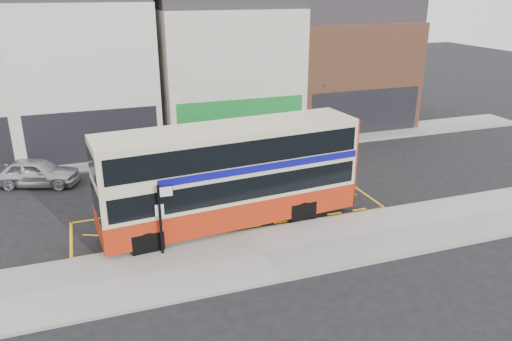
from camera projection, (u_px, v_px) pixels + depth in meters
name	position (u px, v px, depth m)	size (l,w,h in m)	color
ground	(244.00, 230.00, 21.40)	(120.00, 120.00, 0.00)	black
pavement	(262.00, 254.00, 19.34)	(40.00, 4.00, 0.15)	#9D9995
kerb	(246.00, 232.00, 21.04)	(40.00, 0.15, 0.15)	gray
far_pavement	(189.00, 153.00, 31.09)	(50.00, 3.00, 0.15)	#9D9995
road_markings	(233.00, 215.00, 22.81)	(14.00, 3.40, 0.01)	#FFB60D
terrace_left	(84.00, 63.00, 31.08)	(8.00, 8.01, 11.80)	silver
terrace_green_shop	(223.00, 60.00, 33.97)	(9.00, 8.01, 11.30)	silver
terrace_right	(340.00, 62.00, 36.96)	(9.00, 8.01, 10.30)	#9A5A3D
double_decker_bus	(231.00, 174.00, 21.14)	(11.31, 3.54, 4.44)	beige
bus_stop_post	(162.00, 213.00, 18.70)	(0.70, 0.12, 2.82)	black
car_silver	(36.00, 172.00, 25.95)	(1.73, 4.30, 1.46)	#BCBDC1
car_grey	(175.00, 158.00, 28.52)	(1.31, 3.77, 1.24)	#3B3E42
car_white	(295.00, 139.00, 31.62)	(2.03, 4.99, 1.45)	silver
street_tree_right	(320.00, 90.00, 33.60)	(2.23, 2.23, 4.81)	#301D15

